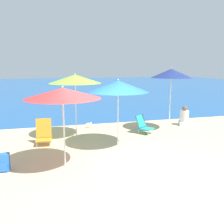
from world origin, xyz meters
name	(u,v)px	position (x,y,z in m)	size (l,w,h in m)	color
ground_plane	(117,168)	(0.00, 0.00, 0.00)	(60.00, 60.00, 0.00)	#D1BA89
sea_water	(58,86)	(0.00, 24.71, 0.00)	(60.00, 40.00, 0.01)	#1E5699
beach_umbrella_lime	(75,79)	(-0.60, 2.99, 2.00)	(1.76, 1.76, 2.18)	white
beach_umbrella_red	(63,93)	(-1.20, 0.43, 1.81)	(1.80, 1.80, 1.98)	white
beach_umbrella_blue	(118,86)	(0.51, 1.67, 1.84)	(1.84, 1.84, 2.05)	white
beach_umbrella_navy	(171,73)	(2.97, 3.00, 2.16)	(1.52, 1.52, 2.37)	white
beach_chair_teal	(144,125)	(1.83, 2.81, 0.31)	(0.70, 0.73, 0.66)	silver
beach_chair_orange	(44,133)	(-1.70, 2.44, 0.35)	(0.50, 0.58, 0.79)	silver
person_seated_near	(184,118)	(3.94, 3.53, 0.32)	(0.54, 0.58, 0.82)	silver
backpack_blue	(4,163)	(-2.61, 0.55, 0.21)	(0.25, 0.23, 0.42)	blue
seagull	(89,124)	(0.02, 4.10, 0.14)	(0.27, 0.11, 0.23)	gold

